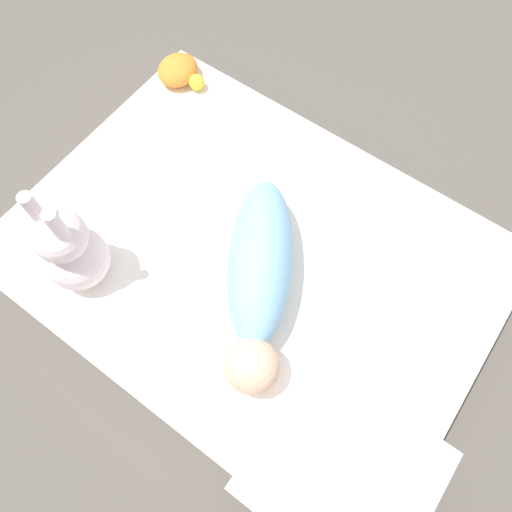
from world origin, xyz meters
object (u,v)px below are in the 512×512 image
object	(u,v)px
bunny_plush	(71,251)
turtle_plush	(180,71)
swaddled_baby	(259,275)
pillow	(342,472)

from	to	relation	value
bunny_plush	turtle_plush	bearing A→B (deg)	108.67
turtle_plush	swaddled_baby	bearing A→B (deg)	-35.13
swaddled_baby	turtle_plush	size ratio (longest dim) A/B	3.29
pillow	bunny_plush	size ratio (longest dim) A/B	1.08
swaddled_baby	pillow	size ratio (longest dim) A/B	1.43
bunny_plush	pillow	bearing A→B (deg)	-1.92
swaddled_baby	pillow	world-z (taller)	swaddled_baby
pillow	bunny_plush	bearing A→B (deg)	178.08
turtle_plush	bunny_plush	bearing A→B (deg)	-71.33
turtle_plush	pillow	bearing A→B (deg)	-34.05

